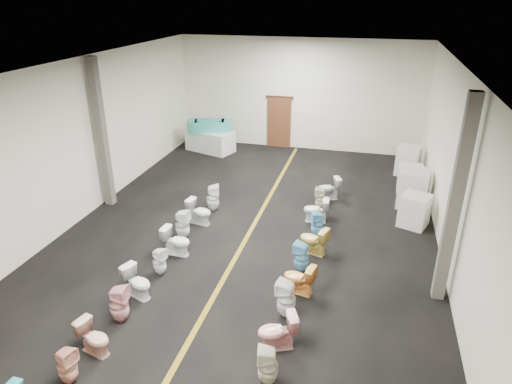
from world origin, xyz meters
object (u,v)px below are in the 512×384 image
toilet_right_8 (317,224)px  toilet_right_11 (329,189)px  toilet_left_3 (119,304)px  toilet_right_9 (316,210)px  toilet_right_10 (321,199)px  display_table (210,141)px  toilet_left_8 (199,212)px  toilet_right_5 (299,279)px  toilet_left_7 (182,224)px  toilet_left_1 (67,366)px  toilet_right_6 (302,257)px  toilet_right_4 (286,299)px  appliance_crate_c (410,178)px  toilet_left_9 (213,198)px  appliance_crate_a (414,211)px  toilet_left_2 (94,338)px  bathtub (210,126)px  toilet_right_2 (268,366)px  toilet_right_3 (277,332)px  toilet_left_6 (176,241)px  toilet_left_4 (138,282)px  toilet_left_5 (159,261)px  toilet_right_7 (313,240)px  appliance_crate_b (412,188)px  appliance_crate_d (408,161)px

toilet_right_8 → toilet_right_11: size_ratio=0.99×
toilet_left_3 → toilet_right_9: 6.25m
toilet_right_11 → toilet_right_10: bearing=-33.2°
display_table → toilet_left_8: size_ratio=2.64×
toilet_left_3 → toilet_right_5: size_ratio=1.15×
toilet_left_3 → toilet_left_7: 3.47m
toilet_left_1 → toilet_right_6: (3.29, 4.33, 0.03)m
toilet_right_4 → toilet_right_6: (0.04, 1.70, -0.04)m
display_table → toilet_left_8: 6.52m
appliance_crate_c → toilet_right_8: size_ratio=1.20×
toilet_left_9 → toilet_right_6: size_ratio=1.09×
appliance_crate_a → toilet_right_11: 2.81m
toilet_left_2 → display_table: bearing=24.1°
bathtub → toilet_right_2: size_ratio=2.37×
toilet_left_3 → toilet_right_9: size_ratio=1.15×
bathtub → toilet_right_3: bearing=-80.9°
toilet_left_6 → toilet_right_11: (3.36, 4.31, -0.00)m
appliance_crate_c → toilet_right_3: appliance_crate_c is taller
toilet_left_4 → toilet_right_10: size_ratio=0.98×
appliance_crate_c → toilet_left_2: 11.02m
toilet_left_5 → toilet_right_9: (3.20, 3.61, 0.02)m
toilet_right_7 → toilet_right_9: size_ratio=1.03×
toilet_right_3 → appliance_crate_c: bearing=138.4°
appliance_crate_c → toilet_right_3: size_ratio=1.17×
toilet_left_4 → toilet_right_3: 3.37m
toilet_left_6 → toilet_left_1: bearing=-177.4°
toilet_left_1 → toilet_right_8: (3.42, 6.16, 0.00)m
toilet_left_1 → toilet_right_11: toilet_right_11 is taller
appliance_crate_a → toilet_left_4: appliance_crate_a is taller
toilet_left_7 → toilet_right_3: size_ratio=1.12×
bathtub → appliance_crate_c: size_ratio=2.08×
toilet_left_9 → toilet_right_7: size_ratio=1.13×
toilet_right_3 → toilet_right_10: size_ratio=1.02×
toilet_right_2 → toilet_right_10: size_ratio=1.04×
toilet_left_1 → toilet_left_3: toilet_left_3 is taller
display_table → toilet_left_2: size_ratio=2.90×
appliance_crate_b → toilet_left_6: appliance_crate_b is taller
toilet_right_5 → toilet_right_7: (0.08, 1.74, 0.01)m
appliance_crate_b → toilet_right_9: appliance_crate_b is taller
toilet_right_5 → toilet_right_6: 0.84m
toilet_left_3 → toilet_left_8: toilet_left_3 is taller
display_table → toilet_right_6: display_table is taller
toilet_left_4 → appliance_crate_d: bearing=-12.2°
appliance_crate_b → toilet_right_10: appliance_crate_b is taller
toilet_left_8 → toilet_right_7: 3.48m
toilet_left_3 → toilet_right_9: (3.24, 5.35, -0.05)m
toilet_right_10 → toilet_left_6: bearing=-40.8°
toilet_right_9 → toilet_right_10: (0.03, 0.80, 0.00)m
toilet_left_6 → toilet_left_7: size_ratio=0.88×
appliance_crate_c → toilet_right_9: appliance_crate_c is taller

